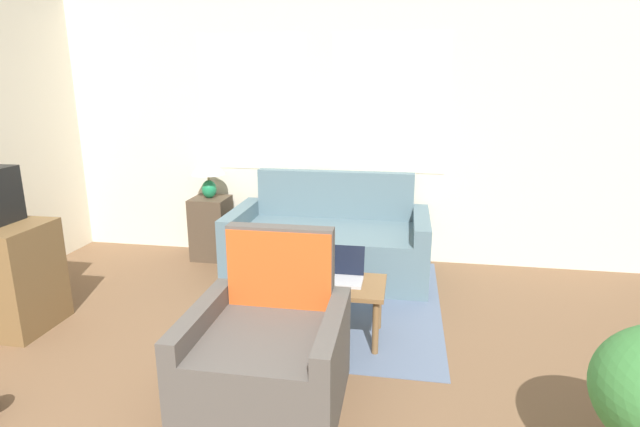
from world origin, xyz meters
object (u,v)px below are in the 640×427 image
at_px(table_lamp, 208,167).
at_px(coffee_table, 309,288).
at_px(cup_yellow, 297,275).
at_px(armchair, 269,354).
at_px(cup_white, 281,270).
at_px(tv_remote, 254,282).
at_px(cup_navy, 263,269).
at_px(laptop, 343,273).
at_px(couch, 329,244).

relative_size(table_lamp, coffee_table, 0.43).
bearing_deg(table_lamp, cup_yellow, -50.39).
relative_size(coffee_table, cup_yellow, 10.39).
xyz_separation_m(armchair, cup_white, (-0.13, 0.82, 0.18)).
bearing_deg(tv_remote, cup_navy, 82.69).
height_order(coffee_table, cup_yellow, cup_yellow).
bearing_deg(cup_yellow, tv_remote, -166.27).
xyz_separation_m(armchair, laptop, (0.31, 0.83, 0.18)).
bearing_deg(table_lamp, laptop, -41.89).
bearing_deg(tv_remote, cup_yellow, 13.73).
distance_m(cup_white, tv_remote, 0.22).
xyz_separation_m(couch, tv_remote, (-0.32, -1.34, 0.14)).
distance_m(laptop, cup_navy, 0.58).
xyz_separation_m(couch, armchair, (-0.04, -2.00, -0.00)).
xyz_separation_m(coffee_table, cup_yellow, (-0.08, -0.03, 0.10)).
bearing_deg(laptop, cup_navy, -178.39).
xyz_separation_m(table_lamp, cup_yellow, (1.22, -1.47, -0.48)).
height_order(armchair, cup_yellow, armchair).
bearing_deg(coffee_table, cup_white, 165.25).
height_order(armchair, laptop, armchair).
bearing_deg(cup_white, coffee_table, -14.75).
height_order(cup_yellow, cup_white, cup_yellow).
relative_size(table_lamp, laptop, 1.62).
distance_m(couch, cup_yellow, 1.28).
relative_size(laptop, cup_white, 2.86).
height_order(armchair, tv_remote, armchair).
bearing_deg(table_lamp, armchair, -61.13).
distance_m(coffee_table, tv_remote, 0.39).
distance_m(cup_yellow, cup_white, 0.16).
height_order(laptop, cup_navy, laptop).
relative_size(coffee_table, cup_navy, 11.04).
bearing_deg(couch, tv_remote, -103.51).
relative_size(couch, tv_remote, 11.77).
bearing_deg(coffee_table, armchair, -96.06).
distance_m(couch, armchair, 2.00).
xyz_separation_m(coffee_table, cup_white, (-0.21, 0.06, 0.10)).
relative_size(cup_navy, cup_white, 0.98).
distance_m(cup_navy, cup_yellow, 0.28).
distance_m(armchair, table_lamp, 2.61).
height_order(couch, table_lamp, table_lamp).
xyz_separation_m(armchair, cup_yellow, (0.00, 0.73, 0.18)).
xyz_separation_m(cup_yellow, cup_white, (-0.13, 0.09, -0.00)).
height_order(cup_navy, cup_yellow, cup_yellow).
distance_m(laptop, tv_remote, 0.62).
height_order(table_lamp, cup_navy, table_lamp).
bearing_deg(table_lamp, tv_remote, -58.87).
bearing_deg(cup_yellow, couch, 88.42).
height_order(armchair, table_lamp, table_lamp).
distance_m(cup_navy, cup_white, 0.13).
distance_m(couch, cup_navy, 1.24).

